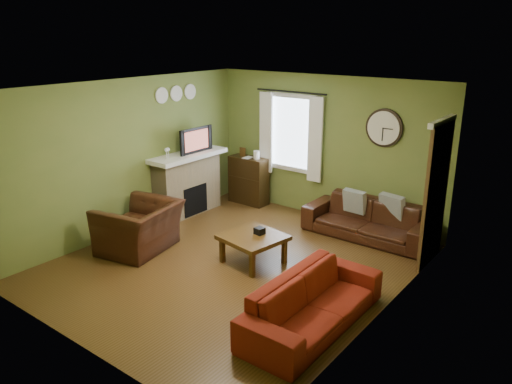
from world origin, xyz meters
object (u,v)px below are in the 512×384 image
Objects in this scene: bookshelf at (249,180)px; sofa_brown at (368,220)px; coffee_table at (253,249)px; sofa_red at (313,302)px; armchair at (139,227)px.

bookshelf is 2.69m from sofa_brown.
sofa_brown is at bearing 64.47° from coffee_table.
sofa_red is (3.34, -3.01, -0.17)m from bookshelf.
sofa_brown is at bearing 123.34° from armchair.
sofa_red is (0.66, -2.85, -0.01)m from sofa_brown.
sofa_brown is 2.61× the size of coffee_table.
bookshelf is at bearing 168.91° from armchair.
armchair is (-2.63, -2.67, 0.07)m from sofa_brown.
bookshelf is 0.46× the size of sofa_red.
armchair reaches higher than sofa_brown.
sofa_brown reaches higher than sofa_red.
sofa_brown is 1.83× the size of armchair.
coffee_table is at bearing -50.35° from bookshelf.
coffee_table is at bearing 60.40° from sofa_red.
coffee_table is (1.71, 0.72, -0.16)m from armchair.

